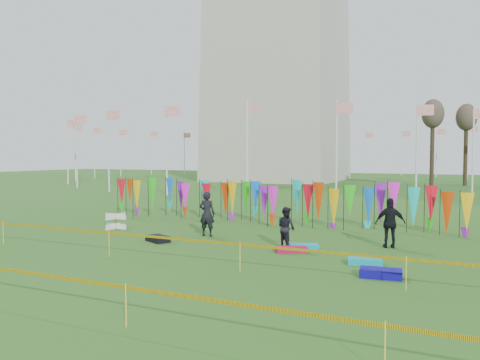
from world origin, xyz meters
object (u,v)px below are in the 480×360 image
at_px(person_mid, 286,228).
at_px(person_right, 390,223).
at_px(kite_bag_teal, 365,261).
at_px(kite_bag_red, 291,249).
at_px(kite_bag_black, 158,239).
at_px(kite_bag_turquoise, 304,247).
at_px(kite_bag_blue, 381,273).
at_px(person_left, 207,214).
at_px(box_kite, 116,221).

xyz_separation_m(person_mid, person_right, (3.53, 1.71, 0.16)).
xyz_separation_m(person_mid, kite_bag_teal, (3.16, -1.43, -0.68)).
distance_m(person_mid, kite_bag_teal, 3.53).
relative_size(kite_bag_red, kite_bag_black, 1.08).
xyz_separation_m(person_mid, kite_bag_turquoise, (0.69, -0.01, -0.67)).
height_order(kite_bag_blue, kite_bag_red, kite_bag_blue).
height_order(kite_bag_red, kite_bag_black, kite_bag_black).
relative_size(person_left, kite_bag_red, 1.74).
bearing_deg(kite_bag_red, box_kite, 170.38).
bearing_deg(kite_bag_black, person_left, 59.65).
xyz_separation_m(kite_bag_turquoise, kite_bag_red, (-0.28, -0.61, -0.00)).
distance_m(person_left, person_right, 7.53).
bearing_deg(kite_bag_blue, kite_bag_red, 147.08).
distance_m(kite_bag_turquoise, kite_bag_blue, 4.25).
distance_m(person_right, kite_bag_teal, 3.27).
height_order(person_left, kite_bag_black, person_left).
distance_m(person_right, kite_bag_blue, 4.65).
relative_size(person_mid, kite_bag_blue, 1.34).
bearing_deg(kite_bag_black, kite_bag_teal, -3.45).
height_order(box_kite, kite_bag_turquoise, box_kite).
height_order(person_right, kite_bag_blue, person_right).
bearing_deg(person_left, kite_bag_teal, 154.88).
relative_size(person_left, kite_bag_teal, 1.82).
height_order(person_left, kite_bag_turquoise, person_left).
height_order(box_kite, person_left, person_left).
bearing_deg(kite_bag_turquoise, person_left, 167.06).
height_order(person_right, kite_bag_black, person_right).
distance_m(kite_bag_red, kite_bag_black, 5.57).
height_order(box_kite, person_mid, person_mid).
distance_m(person_left, kite_bag_turquoise, 4.87).
xyz_separation_m(person_right, kite_bag_red, (-3.11, -2.34, -0.84)).
relative_size(person_mid, kite_bag_black, 1.51).
bearing_deg(kite_bag_turquoise, kite_bag_black, -171.08).
xyz_separation_m(box_kite, kite_bag_turquoise, (9.55, -0.96, -0.26)).
xyz_separation_m(person_right, kite_bag_teal, (-0.37, -3.14, -0.84)).
distance_m(person_left, kite_bag_black, 2.46).
bearing_deg(kite_bag_blue, person_mid, 143.55).
height_order(person_right, kite_bag_turquoise, person_right).
height_order(box_kite, kite_bag_black, box_kite).
height_order(person_right, kite_bag_teal, person_right).
distance_m(person_right, kite_bag_red, 3.98).
height_order(person_mid, kite_bag_red, person_mid).
distance_m(person_left, person_mid, 4.12).
height_order(person_mid, kite_bag_black, person_mid).
bearing_deg(person_mid, person_right, -124.54).
bearing_deg(kite_bag_red, person_right, 36.95).
distance_m(person_mid, person_right, 3.92).
bearing_deg(kite_bag_teal, kite_bag_turquoise, 150.10).
bearing_deg(kite_bag_blue, kite_bag_black, 167.96).
relative_size(person_left, kite_bag_turquoise, 1.83).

